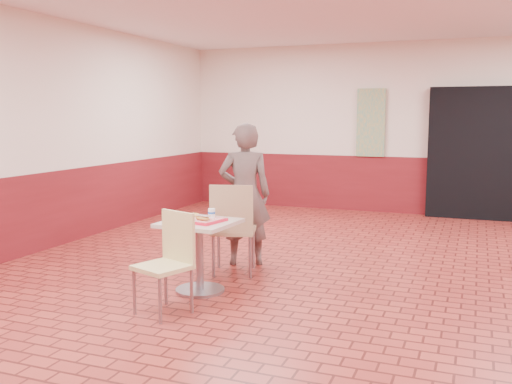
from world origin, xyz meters
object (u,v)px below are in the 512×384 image
(main_table, at_px, (200,244))
(ring_donut, at_px, (195,215))
(long_john_donut, at_px, (203,218))
(paper_cup, at_px, (212,213))
(chair_main_back, at_px, (233,224))
(chair_main_front, at_px, (169,257))
(serving_tray, at_px, (199,220))
(customer, at_px, (245,194))

(main_table, bearing_deg, ring_donut, 140.28)
(long_john_donut, relative_size, paper_cup, 1.89)
(ring_donut, bearing_deg, paper_cup, 2.26)
(long_john_donut, xyz_separation_m, paper_cup, (0.02, 0.16, 0.02))
(long_john_donut, bearing_deg, main_table, 135.52)
(chair_main_back, xyz_separation_m, ring_donut, (-0.15, -0.60, 0.19))
(chair_main_front, relative_size, ring_donut, 9.05)
(chair_main_back, distance_m, long_john_donut, 0.77)
(chair_main_back, distance_m, ring_donut, 0.64)
(serving_tray, bearing_deg, customer, 89.49)
(chair_main_front, height_order, ring_donut, chair_main_front)
(chair_main_front, bearing_deg, customer, 110.46)
(chair_main_back, xyz_separation_m, serving_tray, (-0.06, -0.67, 0.16))
(paper_cup, bearing_deg, chair_main_front, -96.21)
(paper_cup, bearing_deg, serving_tray, -140.22)
(ring_donut, height_order, long_john_donut, long_john_donut)
(chair_main_front, bearing_deg, main_table, 111.93)
(serving_tray, bearing_deg, ring_donut, 140.28)
(main_table, distance_m, ring_donut, 0.30)
(main_table, relative_size, serving_tray, 1.58)
(paper_cup, bearing_deg, long_john_donut, -95.66)
(chair_main_back, relative_size, ring_donut, 10.19)
(chair_main_back, bearing_deg, long_john_donut, 74.51)
(chair_main_front, xyz_separation_m, long_john_donut, (0.06, 0.55, 0.26))
(serving_tray, bearing_deg, main_table, 14.04)
(ring_donut, bearing_deg, chair_main_back, 75.71)
(ring_donut, bearing_deg, customer, 84.77)
(main_table, relative_size, chair_main_front, 0.79)
(main_table, distance_m, paper_cup, 0.33)
(chair_main_front, height_order, chair_main_back, chair_main_back)
(paper_cup, bearing_deg, ring_donut, -177.74)
(chair_main_back, bearing_deg, serving_tray, 67.78)
(ring_donut, relative_size, paper_cup, 1.11)
(main_table, xyz_separation_m, long_john_donut, (0.08, -0.08, 0.28))
(chair_main_back, relative_size, serving_tray, 2.24)
(chair_main_front, distance_m, paper_cup, 0.76)
(customer, bearing_deg, long_john_donut, 69.89)
(customer, bearing_deg, serving_tray, 66.09)
(main_table, xyz_separation_m, chair_main_back, (0.06, 0.67, 0.08))
(ring_donut, xyz_separation_m, long_john_donut, (0.17, -0.15, 0.01))
(main_table, relative_size, paper_cup, 7.96)
(chair_main_front, bearing_deg, long_john_donut, 103.79)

